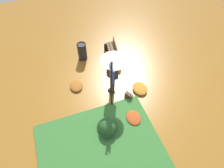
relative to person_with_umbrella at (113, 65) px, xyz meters
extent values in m
plane|color=#9E6623|center=(-0.02, 0.09, -1.55)|extent=(18.00, 18.00, 0.00)
cylinder|color=#2D2823|center=(-0.17, -0.01, -1.12)|extent=(0.12, 0.12, 0.86)
cylinder|color=#2D2823|center=(0.01, -0.01, -1.12)|extent=(0.12, 0.12, 0.86)
cube|color=black|center=(-0.17, -0.05, -1.51)|extent=(0.18, 0.25, 0.08)
cube|color=black|center=(0.01, -0.05, -1.51)|extent=(0.18, 0.25, 0.08)
cube|color=#232328|center=(-0.08, -0.01, -0.37)|extent=(0.44, 0.37, 0.64)
sphere|color=#8C664C|center=(-0.08, -0.01, 0.09)|extent=(0.20, 0.20, 0.20)
ellipsoid|color=black|center=(-0.08, -0.01, 0.12)|extent=(0.20, 0.20, 0.15)
cylinder|color=#232328|center=(-0.29, -0.04, -0.16)|extent=(0.18, 0.13, 0.18)
cylinder|color=#232328|center=(-0.25, -0.05, -0.07)|extent=(0.24, 0.11, 0.33)
cube|color=black|center=(-0.17, -0.03, 0.07)|extent=(0.07, 0.04, 0.14)
cylinder|color=#232328|center=(0.08, -0.01, -0.13)|extent=(0.11, 0.10, 0.09)
cylinder|color=#232328|center=(0.07, 0.00, -0.04)|extent=(0.10, 0.09, 0.23)
cylinder|color=#A5A5AD|center=(0.06, 0.01, 0.27)|extent=(0.02, 0.02, 0.41)
cone|color=silver|center=(0.06, 0.01, 0.37)|extent=(0.96, 0.96, 0.16)
sphere|color=#A5A5AD|center=(0.06, 0.01, 0.48)|extent=(0.02, 0.02, 0.02)
cylinder|color=black|center=(0.53, -0.26, -0.40)|extent=(0.07, 0.07, 2.30)
cube|color=navy|center=(0.53, -0.24, 0.15)|extent=(0.44, 0.04, 0.70)
cube|color=silver|center=(0.53, -0.22, 0.15)|extent=(0.38, 0.01, 0.64)
cube|color=#4C3323|center=(0.44, 0.48, -1.43)|extent=(0.33, 0.27, 0.24)
torus|color=#4C3323|center=(0.44, 0.48, -1.27)|extent=(0.16, 0.10, 0.18)
cube|color=black|center=(-2.49, 0.64, -1.33)|extent=(0.12, 0.36, 0.44)
cube|color=black|center=(-1.21, 0.64, -1.33)|extent=(0.12, 0.36, 0.44)
cube|color=brown|center=(-1.85, 0.52, -1.09)|extent=(1.40, 0.33, 0.04)
cube|color=brown|center=(-1.85, 0.64, -1.09)|extent=(1.40, 0.33, 0.04)
cube|color=brown|center=(-1.85, 0.76, -1.09)|extent=(1.40, 0.33, 0.04)
cube|color=brown|center=(-1.85, 0.81, -0.99)|extent=(1.39, 0.27, 0.10)
cube|color=brown|center=(-1.85, 0.81, -0.85)|extent=(1.39, 0.27, 0.10)
cylinder|color=black|center=(-2.37, -0.63, -1.15)|extent=(0.40, 0.40, 0.80)
torus|color=black|center=(-2.37, -0.63, -0.74)|extent=(0.42, 0.42, 0.04)
ellipsoid|color=#285628|center=(1.51, -0.74, -1.27)|extent=(0.63, 0.63, 0.57)
ellipsoid|color=#1E421E|center=(1.70, -0.83, -1.36)|extent=(0.38, 0.38, 0.38)
ellipsoid|color=#A86023|center=(-0.78, -1.34, -1.48)|extent=(0.63, 0.50, 0.14)
ellipsoid|color=#B74C1E|center=(1.39, 0.28, -1.48)|extent=(0.65, 0.52, 0.14)
ellipsoid|color=#C68428|center=(0.23, 1.07, -1.47)|extent=(0.72, 0.57, 0.16)
camera|label=1|loc=(4.66, -1.73, 4.96)|focal=32.47mm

